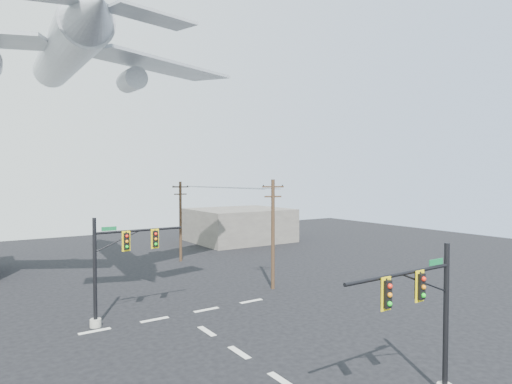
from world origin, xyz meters
TOP-DOWN VIEW (x-y plane):
  - ground at (0.00, 0.00)m, footprint 120.00×120.00m
  - lane_markings at (0.00, 5.33)m, footprint 14.00×21.20m
  - signal_mast_near at (3.95, -5.25)m, footprint 6.75×0.76m
  - signal_mast_far at (-4.45, 12.76)m, footprint 6.47×0.80m
  - utility_pole_a at (9.66, 14.12)m, footprint 1.84×0.87m
  - utility_pole_b at (7.94, 30.27)m, footprint 1.89×0.46m
  - power_lines at (8.80, 22.19)m, footprint 3.46×16.15m
  - airliner at (-6.04, 20.84)m, footprint 29.15×30.63m
  - building_right at (22.00, 40.00)m, footprint 14.00×12.00m

SIDE VIEW (x-z plane):
  - ground at x=0.00m, z-range 0.00..0.00m
  - lane_markings at x=0.00m, z-range 0.01..0.01m
  - building_right at x=22.00m, z-range 0.00..5.00m
  - signal_mast_near at x=3.95m, z-range 0.26..7.20m
  - signal_mast_far at x=-4.45m, z-range 0.24..7.48m
  - utility_pole_b at x=7.94m, z-range 0.22..9.60m
  - utility_pole_a at x=9.66m, z-range 0.22..9.93m
  - power_lines at x=8.80m, z-range 8.84..8.87m
  - airliner at x=-6.04m, z-range 15.78..23.86m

